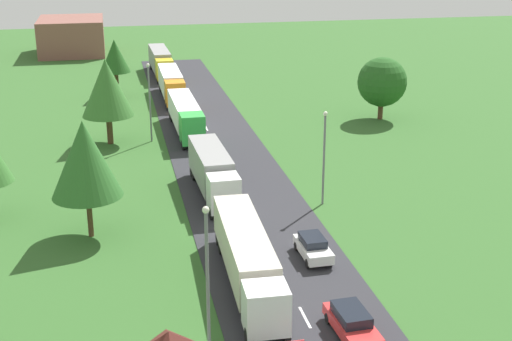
% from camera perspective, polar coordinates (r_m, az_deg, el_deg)
% --- Properties ---
extents(road, '(10.00, 140.00, 0.06)m').
position_cam_1_polar(road, '(55.33, -0.22, -3.92)').
color(road, '#2B2B30').
rests_on(road, ground).
extents(lane_marking_centre, '(0.16, 121.15, 0.01)m').
position_cam_1_polar(lane_marking_centre, '(51.23, 0.82, -5.86)').
color(lane_marking_centre, white).
rests_on(lane_marking_centre, road).
extents(truck_lead, '(2.88, 14.54, 3.41)m').
position_cam_1_polar(truck_lead, '(44.81, -0.73, -6.90)').
color(truck_lead, white).
rests_on(truck_lead, road).
extents(truck_second, '(2.82, 11.70, 3.72)m').
position_cam_1_polar(truck_second, '(59.66, -3.53, 0.00)').
color(truck_second, white).
rests_on(truck_second, road).
extents(truck_third, '(2.64, 14.09, 3.51)m').
position_cam_1_polar(truck_third, '(78.14, -5.73, 4.53)').
color(truck_third, green).
rests_on(truck_third, road).
extents(truck_fourth, '(2.52, 13.23, 3.59)m').
position_cam_1_polar(truck_fourth, '(93.94, -6.88, 7.02)').
color(truck_fourth, orange).
rests_on(truck_fourth, road).
extents(truck_fifth, '(2.79, 13.88, 3.78)m').
position_cam_1_polar(truck_fifth, '(109.77, -7.74, 8.79)').
color(truck_fifth, yellow).
rests_on(truck_fifth, road).
extents(car_lead, '(2.12, 4.67, 1.55)m').
position_cam_1_polar(car_lead, '(40.48, 7.78, -12.09)').
color(car_lead, red).
rests_on(car_lead, road).
extents(car_second, '(1.88, 4.02, 1.55)m').
position_cam_1_polar(car_second, '(48.87, 4.64, -6.19)').
color(car_second, white).
rests_on(car_second, road).
extents(lamppost_lead, '(0.36, 0.36, 9.10)m').
position_cam_1_polar(lamppost_lead, '(35.45, -3.94, -9.02)').
color(lamppost_lead, slate).
rests_on(lamppost_lead, ground).
extents(lamppost_second, '(0.36, 0.36, 7.87)m').
position_cam_1_polar(lamppost_second, '(57.05, 5.54, 1.40)').
color(lamppost_second, slate).
rests_on(lamppost_second, ground).
extents(lamppost_third, '(0.36, 0.36, 8.37)m').
position_cam_1_polar(lamppost_third, '(74.80, -8.61, 5.78)').
color(lamppost_third, slate).
rests_on(lamppost_third, ground).
extents(tree_oak, '(5.39, 5.39, 8.97)m').
position_cam_1_polar(tree_oak, '(74.52, -11.99, 6.56)').
color(tree_oak, '#513823').
rests_on(tree_oak, ground).
extents(tree_pine, '(5.78, 5.78, 7.35)m').
position_cam_1_polar(tree_pine, '(84.30, 10.17, 7.06)').
color(tree_pine, '#513823').
rests_on(tree_pine, ground).
extents(tree_ash, '(5.14, 5.14, 8.84)m').
position_cam_1_polar(tree_ash, '(51.74, -13.67, 0.91)').
color(tree_ash, '#513823').
rests_on(tree_ash, ground).
extents(tree_lime, '(3.92, 3.92, 7.66)m').
position_cam_1_polar(tree_lime, '(95.89, -11.35, 9.05)').
color(tree_lime, '#513823').
rests_on(tree_lime, ground).
extents(distant_building, '(11.19, 13.99, 6.21)m').
position_cam_1_polar(distant_building, '(132.05, -14.68, 10.49)').
color(distant_building, brown).
rests_on(distant_building, ground).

